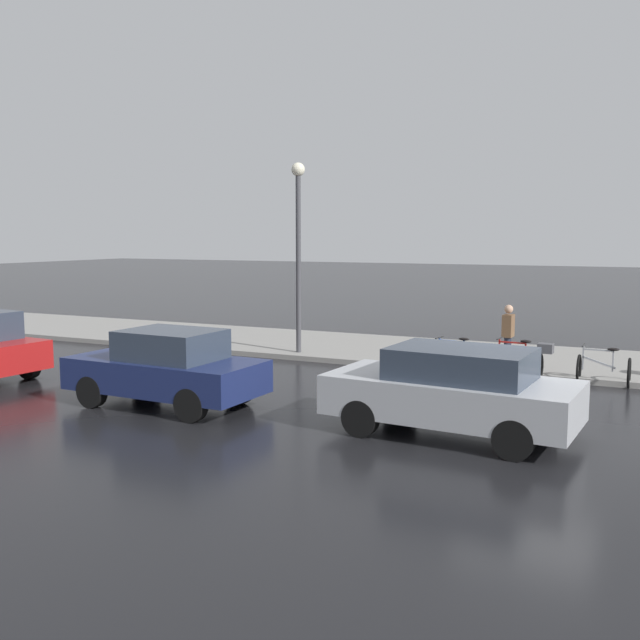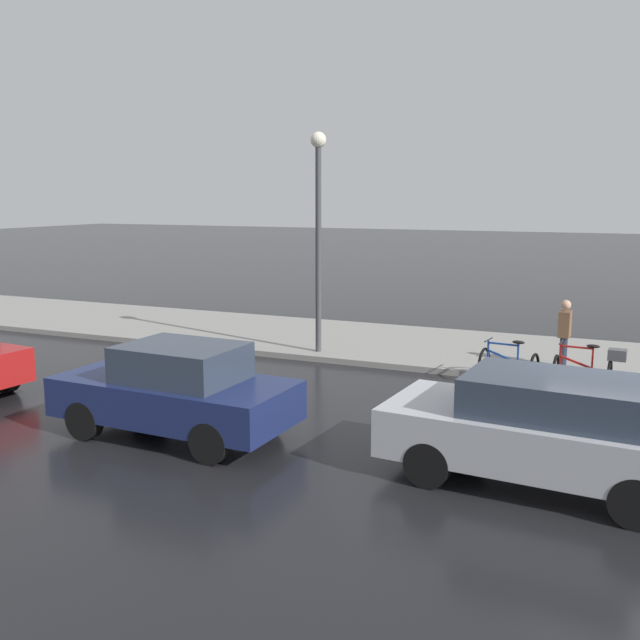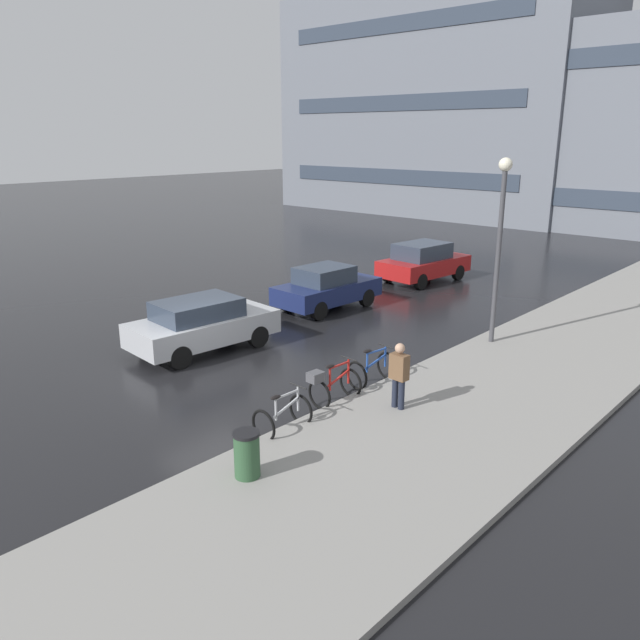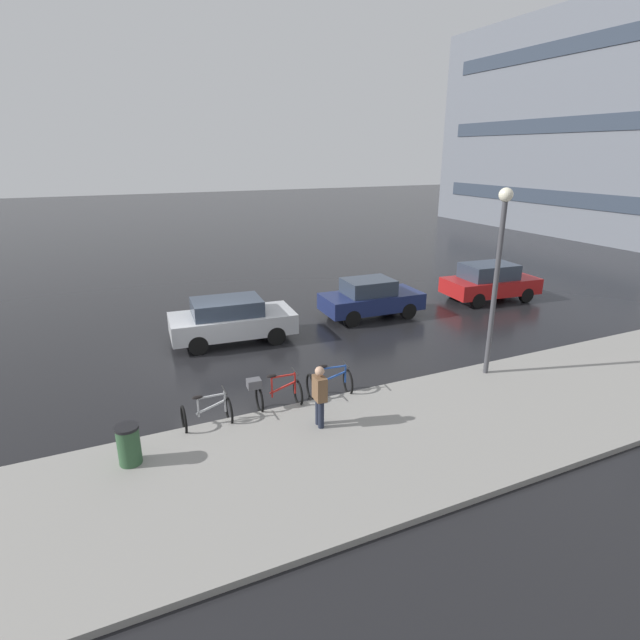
% 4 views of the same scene
% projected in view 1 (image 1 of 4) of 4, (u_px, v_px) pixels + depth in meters
% --- Properties ---
extents(ground_plane, '(140.00, 140.00, 0.00)m').
position_uv_depth(ground_plane, '(530.00, 418.00, 13.36)').
color(ground_plane, black).
extents(sidewalk_kerb, '(4.80, 60.00, 0.14)m').
position_uv_depth(sidewalk_kerb, '(241.00, 339.00, 22.97)').
color(sidewalk_kerb, gray).
rests_on(sidewalk_kerb, ground).
extents(bicycle_nearest, '(0.71, 1.13, 0.93)m').
position_uv_depth(bicycle_nearest, '(604.00, 369.00, 16.13)').
color(bicycle_nearest, black).
rests_on(bicycle_nearest, ground).
extents(bicycle_second, '(0.77, 1.37, 0.99)m').
position_uv_depth(bicycle_second, '(524.00, 360.00, 16.67)').
color(bicycle_second, black).
rests_on(bicycle_second, ground).
extents(bicycle_third, '(0.86, 1.20, 0.95)m').
position_uv_depth(bicycle_third, '(456.00, 360.00, 17.32)').
color(bicycle_third, black).
rests_on(bicycle_third, ground).
extents(car_silver, '(2.20, 4.32, 1.52)m').
position_uv_depth(car_silver, '(453.00, 390.00, 12.10)').
color(car_silver, '#B2B5BA').
rests_on(car_silver, ground).
extents(car_navy, '(1.92, 4.00, 1.54)m').
position_uv_depth(car_navy, '(167.00, 368.00, 14.19)').
color(car_navy, navy).
rests_on(car_navy, ground).
extents(pedestrian, '(0.41, 0.26, 1.65)m').
position_uv_depth(pedestrian, '(508.00, 333.00, 18.17)').
color(pedestrian, '#1E2333').
rests_on(pedestrian, ground).
extents(streetlamp, '(0.37, 0.37, 5.38)m').
position_uv_depth(streetlamp, '(298.00, 234.00, 19.63)').
color(streetlamp, '#424247').
rests_on(streetlamp, ground).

